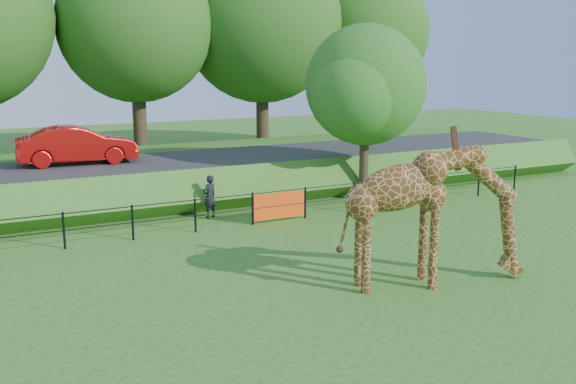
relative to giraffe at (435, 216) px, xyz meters
name	(u,v)px	position (x,y,z in m)	size (l,w,h in m)	color
ground	(324,320)	(-3.52, -0.71, -1.72)	(90.00, 90.00, 0.00)	#286419
giraffe	(435,216)	(0.00, 0.00, 0.00)	(4.80, 0.88, 3.43)	#513010
perimeter_fence	(195,215)	(-3.52, 7.29, -1.17)	(28.07, 0.10, 1.10)	black
embankment	(135,175)	(-3.52, 14.79, -1.07)	(40.00, 9.00, 1.30)	#286419
road	(144,164)	(-3.52, 13.29, -0.36)	(40.00, 5.00, 0.12)	#29292B
car_red	(77,145)	(-5.89, 14.07, 0.44)	(1.57, 4.49, 1.48)	red
visitor	(210,197)	(-2.42, 8.89, -0.97)	(0.55, 0.36, 1.50)	black
tree_east	(367,90)	(4.07, 8.92, 2.57)	(5.40, 4.71, 6.76)	#2F2415
bg_tree_line	(133,23)	(-1.63, 21.29, 5.48)	(37.30, 8.80, 11.82)	#2F2415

